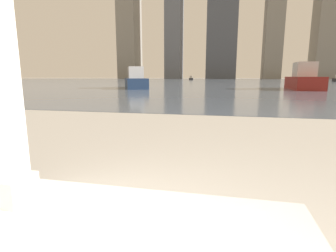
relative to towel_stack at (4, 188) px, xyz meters
The scene contains 8 objects.
towel_stack is the anchor object (origin of this frame).
harbor_water 61.24m from the towel_stack, 89.71° to the left, with size 180.00×110.00×0.01m.
harbor_boat_0 76.65m from the towel_stack, 96.83° to the left, with size 1.43×3.34×1.22m.
harbor_boat_1 23.53m from the towel_stack, 72.56° to the left, with size 2.24×5.84×2.16m.
harbor_boat_4 22.38m from the towel_stack, 107.83° to the left, with size 3.58×5.24×1.87m.
skyline_tower_0 126.45m from the towel_stack, 110.17° to the left, with size 8.30×11.33×40.54m.
skyline_tower_1 122.75m from the towel_stack, 100.81° to the left, with size 6.91×8.80×58.43m.
skyline_tower_3 122.54m from the towel_stack, 80.89° to the left, with size 6.86×9.63×61.74m.
Camera 1 is at (0.64, -0.15, 1.05)m, focal length 28.00 mm.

